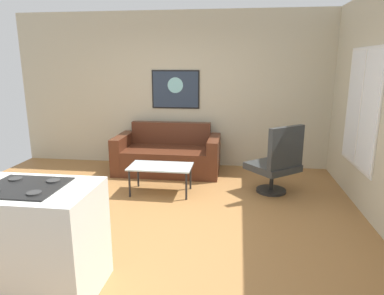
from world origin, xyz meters
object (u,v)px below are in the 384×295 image
object	(u,v)px
coffee_table	(161,168)
wall_painting	(175,89)
couch	(168,156)
armchair	(277,162)

from	to	relation	value
coffee_table	wall_painting	xyz separation A→B (m)	(-0.04, 1.54, 1.04)
couch	armchair	distance (m)	2.00
couch	wall_painting	xyz separation A→B (m)	(0.06, 0.50, 1.13)
coffee_table	armchair	world-z (taller)	armchair
coffee_table	wall_painting	bearing A→B (deg)	91.67
wall_painting	coffee_table	bearing A→B (deg)	-88.33
armchair	couch	bearing A→B (deg)	154.66
armchair	wall_painting	world-z (taller)	wall_painting
couch	coffee_table	world-z (taller)	couch
wall_painting	armchair	bearing A→B (deg)	-37.73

